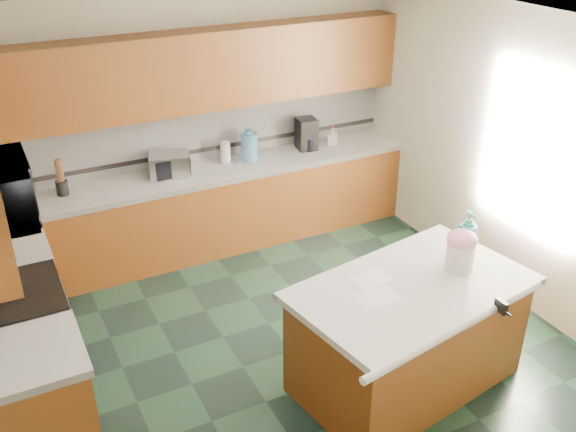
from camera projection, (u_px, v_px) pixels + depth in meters
floor at (291, 351)px, 5.53m from camera, size 4.60×4.60×0.00m
ceiling at (292, 33)px, 4.28m from camera, size 4.60×4.60×0.00m
wall_back at (190, 123)px, 6.74m from camera, size 4.60×0.04×2.70m
wall_front at (513, 408)px, 3.07m from camera, size 4.60×0.04×2.70m
wall_right at (517, 160)px, 5.84m from camera, size 0.04×4.60×2.70m
back_base_cab at (206, 213)px, 6.91m from camera, size 4.60×0.60×0.86m
back_countertop at (204, 174)px, 6.70m from camera, size 4.60×0.64×0.06m
back_upper_cab at (192, 71)px, 6.32m from camera, size 4.60×0.33×0.78m
back_backsplash at (192, 134)px, 6.77m from camera, size 4.60×0.02×0.63m
back_accent_band at (194, 152)px, 6.85m from camera, size 4.60×0.01×0.05m
left_base_cab_rear at (17, 294)px, 5.54m from camera, size 0.60×0.82×0.86m
left_counter_rear at (7, 248)px, 5.33m from camera, size 0.64×0.82×0.06m
left_base_cab_front at (45, 409)px, 4.33m from camera, size 0.60×0.72×0.86m
left_counter_front at (32, 355)px, 4.12m from camera, size 0.64×0.72×0.06m
range_body at (30, 345)px, 4.91m from camera, size 0.60×0.76×0.88m
range_oven_door at (69, 339)px, 5.05m from camera, size 0.02×0.68×0.55m
range_cooktop at (18, 295)px, 4.70m from camera, size 0.62×0.78×0.04m
range_handle at (65, 298)px, 4.88m from camera, size 0.02×0.66×0.02m
island_base at (407, 338)px, 5.01m from camera, size 1.83×1.24×0.86m
island_top at (412, 288)px, 4.80m from camera, size 1.95×1.35×0.06m
island_bullnose at (460, 328)px, 4.38m from camera, size 1.78×0.36×0.06m
treat_jar at (460, 256)px, 4.94m from camera, size 0.27×0.27×0.23m
treat_jar_lid at (462, 239)px, 4.87m from camera, size 0.24×0.24×0.15m
treat_jar_knob at (463, 234)px, 4.85m from camera, size 0.08×0.03×0.03m
treat_jar_knob_end_l at (459, 235)px, 4.83m from camera, size 0.04×0.04×0.04m
treat_jar_knob_end_r at (467, 233)px, 4.86m from camera, size 0.04×0.04×0.04m
soap_bottle_island at (467, 236)px, 5.01m from camera, size 0.18×0.19×0.43m
paper_sheet_a at (378, 297)px, 4.64m from camera, size 0.32×0.25×0.00m
paper_sheet_b at (372, 279)px, 4.86m from camera, size 0.31×0.25×0.00m
clamp_body at (501, 306)px, 4.53m from camera, size 0.04×0.11×0.10m
clamp_handle at (507, 314)px, 4.49m from camera, size 0.02×0.07×0.02m
knife_block at (25, 191)px, 5.97m from camera, size 0.14×0.19×0.27m
utensil_crock at (62, 188)px, 6.15m from camera, size 0.12×0.12×0.15m
utensil_bundle at (59, 170)px, 6.06m from camera, size 0.07×0.07×0.21m
toaster_oven at (170, 165)px, 6.53m from camera, size 0.46×0.38×0.23m
toaster_oven_door at (174, 169)px, 6.43m from camera, size 0.36×0.01×0.19m
paper_towel at (225, 153)px, 6.83m from camera, size 0.11×0.11×0.24m
paper_towel_base at (226, 162)px, 6.88m from camera, size 0.16×0.16×0.01m
water_jug at (249, 147)px, 6.89m from camera, size 0.18×0.18×0.30m
water_jug_neck at (249, 132)px, 6.81m from camera, size 0.09×0.09×0.04m
coffee_maker at (306, 134)px, 7.17m from camera, size 0.24×0.26×0.35m
coffee_carafe at (308, 144)px, 7.18m from camera, size 0.15×0.15×0.15m
soap_bottle_back at (333, 137)px, 7.32m from camera, size 0.13×0.13×0.20m
soap_back_cap at (333, 127)px, 7.27m from camera, size 0.02×0.02×0.03m
window_light_proxy at (534, 152)px, 5.60m from camera, size 0.02×1.40×1.10m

